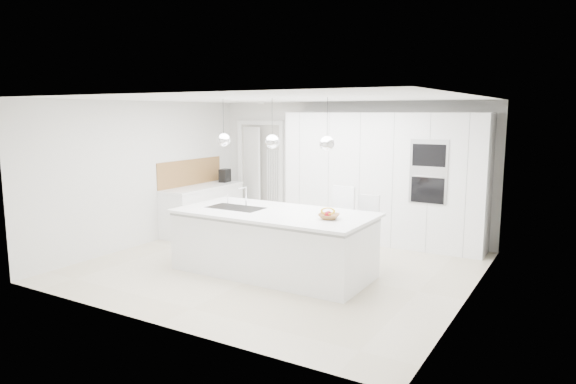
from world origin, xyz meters
The scene contains 26 objects.
floor centered at (0.00, 0.00, 0.00)m, with size 5.50×5.50×0.00m, color beige.
wall_back centered at (0.00, 2.50, 1.25)m, with size 5.50×5.50×0.00m, color silver.
wall_left centered at (-2.75, 0.00, 1.25)m, with size 5.00×5.00×0.00m, color silver.
ceiling centered at (0.00, 0.00, 2.50)m, with size 5.50×5.50×0.00m, color white.
tall_cabinets centered at (0.80, 2.20, 1.15)m, with size 3.60×0.60×2.30m, color white.
oven_stack centered at (1.70, 1.89, 1.35)m, with size 0.62×0.04×1.05m, color #A5A5A8, non-canonical shape.
doorway_frame centered at (-1.95, 2.47, 1.02)m, with size 1.11×0.08×2.13m, color white, non-canonical shape.
hallway_door centered at (-2.20, 2.42, 1.00)m, with size 0.82×0.04×2.00m, color white.
radiator centered at (-1.63, 2.46, 0.85)m, with size 0.32×0.04×1.40m, color white, non-canonical shape.
left_base_cabinets centered at (-2.45, 1.20, 0.43)m, with size 0.60×1.80×0.86m, color white.
left_worktop centered at (-2.45, 1.20, 0.88)m, with size 0.62×1.82×0.04m, color white.
oak_backsplash centered at (-2.74, 1.20, 1.15)m, with size 0.02×1.80×0.50m, color olive.
island_base centered at (0.10, -0.30, 0.43)m, with size 2.80×1.20×0.86m, color white.
island_worktop centered at (0.10, -0.25, 0.88)m, with size 2.84×1.40×0.04m, color white.
island_sink centered at (-0.55, -0.30, 0.82)m, with size 0.84×0.44×0.18m, color #3F3F42, non-canonical shape.
island_tap centered at (-0.50, -0.10, 1.05)m, with size 0.02×0.02×0.30m, color white.
pendant_left centered at (-0.75, -0.30, 1.90)m, with size 0.20×0.20×0.20m, color white.
pendant_mid centered at (0.10, -0.30, 1.90)m, with size 0.20×0.20×0.20m, color white.
pendant_right centered at (0.95, -0.30, 1.90)m, with size 0.20×0.20×0.20m, color white.
fruit_bowl centered at (1.01, -0.33, 0.93)m, with size 0.28×0.28×0.07m, color olive.
espresso_machine centered at (-2.43, 1.88, 1.03)m, with size 0.16×0.25×0.27m, color black.
bar_stool_left centered at (0.75, 0.54, 0.59)m, with size 0.39×0.54×1.19m, color white, non-canonical shape.
bar_stool_right centered at (1.11, 0.68, 0.53)m, with size 0.35×0.49×1.07m, color white, non-canonical shape.
apple_a centered at (0.99, -0.35, 0.97)m, with size 0.07×0.07×0.07m, color #AF1124.
apple_b centered at (0.99, -0.30, 0.97)m, with size 0.07×0.07×0.07m, color #AF1124.
banana_bunch centered at (1.00, -0.35, 1.01)m, with size 0.20×0.20×0.03m, color yellow.
Camera 1 is at (3.94, -6.36, 2.31)m, focal length 32.00 mm.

